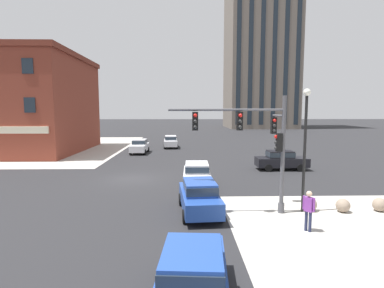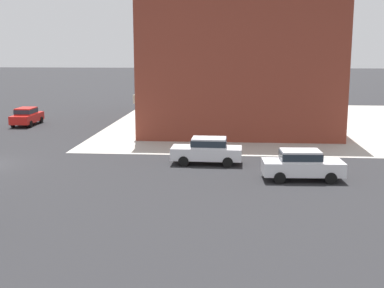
{
  "view_description": "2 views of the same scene",
  "coord_description": "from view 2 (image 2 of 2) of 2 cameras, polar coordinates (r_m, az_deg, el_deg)",
  "views": [
    {
      "loc": [
        3.98,
        -22.86,
        5.16
      ],
      "look_at": [
        4.6,
        2.62,
        2.36
      ],
      "focal_mm": 28.61,
      "sensor_mm": 36.0,
      "label": 1
    },
    {
      "loc": [
        29.59,
        15.58,
        7.19
      ],
      "look_at": [
        1.23,
        13.29,
        1.78
      ],
      "focal_mm": 47.19,
      "sensor_mm": 36.0,
      "label": 2
    }
  ],
  "objects": [
    {
      "name": "sidewalk_far_corner",
      "position": [
        50.3,
        9.62,
        2.4
      ],
      "size": [
        32.0,
        32.0,
        0.02
      ],
      "primitive_type": "cube",
      "color": "#B7B2A8",
      "rests_on": "ground"
    },
    {
      "name": "car_main_southbound_near",
      "position": [
        31.73,
        1.75,
        -0.64
      ],
      "size": [
        1.96,
        4.44,
        1.68
      ],
      "color": "silver",
      "rests_on": "ground"
    },
    {
      "name": "car_main_southbound_far",
      "position": [
        28.52,
        12.31,
        -2.19
      ],
      "size": [
        2.06,
        4.48,
        1.68
      ],
      "color": "silver",
      "rests_on": "ground"
    },
    {
      "name": "storefront_block_near_corner",
      "position": [
        50.28,
        5.31,
        9.36
      ],
      "size": [
        23.8,
        16.67,
        11.98
      ],
      "color": "brown",
      "rests_on": "ground"
    },
    {
      "name": "car_main_mid",
      "position": [
        50.26,
        -18.17,
        3.06
      ],
      "size": [
        4.43,
        1.95,
        1.68
      ],
      "color": "red",
      "rests_on": "ground"
    }
  ]
}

